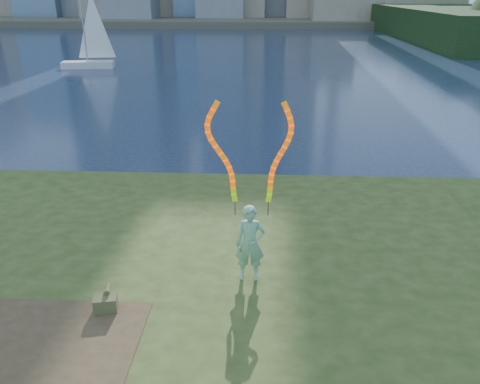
{
  "coord_description": "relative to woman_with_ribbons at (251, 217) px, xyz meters",
  "views": [
    {
      "loc": [
        1.43,
        -8.99,
        6.36
      ],
      "look_at": [
        0.95,
        1.0,
        2.0
      ],
      "focal_mm": 35.0,
      "sensor_mm": 36.0,
      "label": 1
    }
  ],
  "objects": [
    {
      "name": "far_shore",
      "position": [
        -1.25,
        95.7,
        -1.61
      ],
      "size": [
        320.0,
        40.0,
        1.2
      ],
      "primitive_type": "cube",
      "color": "#514C3B",
      "rests_on": "ground"
    },
    {
      "name": "ground",
      "position": [
        -1.25,
        0.7,
        -2.21
      ],
      "size": [
        320.0,
        320.0,
        0.0
      ],
      "primitive_type": "plane",
      "color": "#192640",
      "rests_on": "ground"
    },
    {
      "name": "woman_with_ribbons",
      "position": [
        0.0,
        0.0,
        0.0
      ],
      "size": [
        2.06,
        0.4,
        4.02
      ],
      "rotation": [
        0.0,
        0.0,
        0.02
      ],
      "color": "#17772E",
      "rests_on": "grassy_knoll"
    },
    {
      "name": "dirt_patch",
      "position": [
        -3.45,
        -2.5,
        -1.4
      ],
      "size": [
        3.2,
        3.0,
        0.02
      ],
      "primitive_type": "cube",
      "color": "#47331E",
      "rests_on": "grassy_knoll"
    },
    {
      "name": "sailboat",
      "position": [
        -14.8,
        32.8,
        -1.0
      ],
      "size": [
        4.69,
        2.04,
        7.04
      ],
      "rotation": [
        0.0,
        0.0,
        0.15
      ],
      "color": "silver",
      "rests_on": "ground"
    },
    {
      "name": "canvas_bag",
      "position": [
        -2.67,
        -1.24,
        -1.24
      ],
      "size": [
        0.47,
        0.53,
        0.4
      ],
      "rotation": [
        0.0,
        0.0,
        0.2
      ],
      "color": "#4A4628",
      "rests_on": "grassy_knoll"
    },
    {
      "name": "grassy_knoll",
      "position": [
        -1.25,
        -1.59,
        -1.87
      ],
      "size": [
        20.0,
        18.0,
        0.8
      ],
      "color": "#334117",
      "rests_on": "ground"
    }
  ]
}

